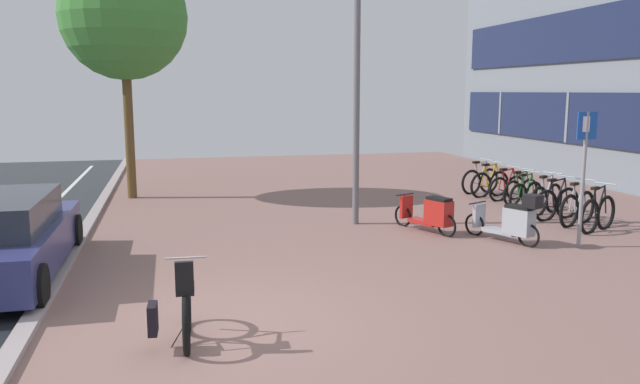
{
  "coord_description": "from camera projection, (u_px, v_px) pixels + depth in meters",
  "views": [
    {
      "loc": [
        -0.62,
        -7.44,
        2.89
      ],
      "look_at": [
        1.71,
        2.11,
        1.28
      ],
      "focal_mm": 34.76,
      "sensor_mm": 36.0,
      "label": 1
    }
  ],
  "objects": [
    {
      "name": "bicycle_rack_08",
      "position": [
        480.0,
        181.0,
        17.7
      ],
      "size": [
        1.37,
        0.53,
        1.0
      ],
      "color": "black",
      "rests_on": "ground"
    },
    {
      "name": "bicycle_foreground",
      "position": [
        183.0,
        310.0,
        7.14
      ],
      "size": [
        0.68,
        1.36,
        1.09
      ],
      "color": "black",
      "rests_on": "ground"
    },
    {
      "name": "bicycle_rack_03",
      "position": [
        546.0,
        199.0,
        14.7
      ],
      "size": [
        1.3,
        0.7,
        1.01
      ],
      "color": "black",
      "rests_on": "ground"
    },
    {
      "name": "bicycle_rack_00",
      "position": [
        598.0,
        214.0,
        12.87
      ],
      "size": [
        1.33,
        0.7,
        1.03
      ],
      "color": "black",
      "rests_on": "ground"
    },
    {
      "name": "bicycle_rack_07",
      "position": [
        490.0,
        184.0,
        17.09
      ],
      "size": [
        1.35,
        0.47,
        1.0
      ],
      "color": "black",
      "rests_on": "ground"
    },
    {
      "name": "ground",
      "position": [
        337.0,
        317.0,
        8.08
      ],
      "size": [
        21.0,
        40.0,
        0.13
      ],
      "color": "#202429"
    },
    {
      "name": "bicycle_rack_02",
      "position": [
        557.0,
        204.0,
        14.06
      ],
      "size": [
        1.42,
        0.51,
        1.02
      ],
      "color": "black",
      "rests_on": "ground"
    },
    {
      "name": "scooter_mid",
      "position": [
        431.0,
        213.0,
        12.71
      ],
      "size": [
        0.87,
        1.61,
        0.79
      ],
      "color": "black",
      "rests_on": "ground"
    },
    {
      "name": "bicycle_rack_05",
      "position": [
        521.0,
        191.0,
        15.93
      ],
      "size": [
        1.27,
        0.55,
        0.94
      ],
      "color": "black",
      "rests_on": "ground"
    },
    {
      "name": "lamp_post",
      "position": [
        357.0,
        59.0,
        13.06
      ],
      "size": [
        0.2,
        0.52,
        6.47
      ],
      "color": "slate",
      "rests_on": "ground"
    },
    {
      "name": "bicycle_rack_04",
      "position": [
        526.0,
        195.0,
        15.27
      ],
      "size": [
        1.24,
        0.58,
        0.97
      ],
      "color": "black",
      "rests_on": "ground"
    },
    {
      "name": "parking_sign",
      "position": [
        584.0,
        165.0,
        11.34
      ],
      "size": [
        0.4,
        0.07,
        2.52
      ],
      "color": "gray",
      "rests_on": "ground"
    },
    {
      "name": "bicycle_rack_01",
      "position": [
        577.0,
        209.0,
        13.47
      ],
      "size": [
        1.33,
        0.69,
        1.03
      ],
      "color": "black",
      "rests_on": "ground"
    },
    {
      "name": "scooter_near",
      "position": [
        512.0,
        220.0,
        11.82
      ],
      "size": [
        0.95,
        1.58,
        1.02
      ],
      "color": "black",
      "rests_on": "ground"
    },
    {
      "name": "street_tree",
      "position": [
        124.0,
        17.0,
        16.17
      ],
      "size": [
        3.3,
        3.3,
        6.47
      ],
      "color": "brown",
      "rests_on": "ground"
    },
    {
      "name": "bicycle_rack_06",
      "position": [
        507.0,
        188.0,
        16.53
      ],
      "size": [
        1.26,
        0.47,
        0.94
      ],
      "color": "black",
      "rests_on": "ground"
    }
  ]
}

